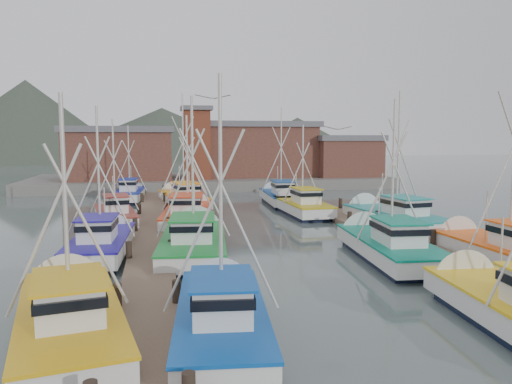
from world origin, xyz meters
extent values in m
plane|color=#465453|center=(0.00, 0.00, 0.00)|extent=(260.00, 260.00, 0.00)
cube|color=brown|center=(-7.00, 4.00, 0.20)|extent=(2.20, 46.00, 0.40)
cylinder|color=black|center=(-8.00, -9.00, 0.45)|extent=(0.30, 0.30, 1.50)
cylinder|color=black|center=(-8.00, -2.00, 0.45)|extent=(0.30, 0.30, 1.50)
cylinder|color=black|center=(-8.00, 5.00, 0.45)|extent=(0.30, 0.30, 1.50)
cylinder|color=black|center=(-8.00, 12.00, 0.45)|extent=(0.30, 0.30, 1.50)
cylinder|color=black|center=(-8.00, 19.00, 0.45)|extent=(0.30, 0.30, 1.50)
cylinder|color=black|center=(-8.00, 26.00, 0.45)|extent=(0.30, 0.30, 1.50)
cylinder|color=black|center=(-6.00, -9.00, 0.45)|extent=(0.30, 0.30, 1.50)
cylinder|color=black|center=(-6.00, -2.00, 0.45)|extent=(0.30, 0.30, 1.50)
cylinder|color=black|center=(-6.00, 5.00, 0.45)|extent=(0.30, 0.30, 1.50)
cylinder|color=black|center=(-6.00, 12.00, 0.45)|extent=(0.30, 0.30, 1.50)
cylinder|color=black|center=(-6.00, 19.00, 0.45)|extent=(0.30, 0.30, 1.50)
cylinder|color=black|center=(-6.00, 26.00, 0.45)|extent=(0.30, 0.30, 1.50)
cube|color=brown|center=(7.00, 4.00, 0.20)|extent=(2.20, 46.00, 0.40)
cylinder|color=black|center=(6.00, -9.00, 0.45)|extent=(0.30, 0.30, 1.50)
cylinder|color=black|center=(6.00, -2.00, 0.45)|extent=(0.30, 0.30, 1.50)
cylinder|color=black|center=(6.00, 5.00, 0.45)|extent=(0.30, 0.30, 1.50)
cylinder|color=black|center=(6.00, 12.00, 0.45)|extent=(0.30, 0.30, 1.50)
cylinder|color=black|center=(6.00, 19.00, 0.45)|extent=(0.30, 0.30, 1.50)
cylinder|color=black|center=(6.00, 26.00, 0.45)|extent=(0.30, 0.30, 1.50)
cylinder|color=black|center=(8.00, -2.00, 0.45)|extent=(0.30, 0.30, 1.50)
cylinder|color=black|center=(8.00, 5.00, 0.45)|extent=(0.30, 0.30, 1.50)
cylinder|color=black|center=(8.00, 12.00, 0.45)|extent=(0.30, 0.30, 1.50)
cylinder|color=black|center=(8.00, 19.00, 0.45)|extent=(0.30, 0.30, 1.50)
cylinder|color=black|center=(8.00, 26.00, 0.45)|extent=(0.30, 0.30, 1.50)
cube|color=slate|center=(0.00, 37.00, 0.60)|extent=(44.00, 16.00, 1.20)
cube|color=brown|center=(-11.00, 35.00, 3.95)|extent=(12.00, 8.00, 5.50)
cube|color=slate|center=(-11.00, 35.00, 7.05)|extent=(12.72, 8.48, 0.70)
cube|color=brown|center=(6.00, 37.00, 4.30)|extent=(14.00, 9.00, 6.20)
cube|color=slate|center=(6.00, 37.00, 7.75)|extent=(14.84, 9.54, 0.70)
cube|color=brown|center=(17.00, 34.00, 3.45)|extent=(8.00, 6.00, 4.50)
cube|color=slate|center=(17.00, 34.00, 6.05)|extent=(8.48, 6.36, 0.70)
cube|color=brown|center=(-2.00, 33.00, 5.20)|extent=(3.00, 3.00, 8.00)
cube|color=slate|center=(-2.00, 33.00, 9.45)|extent=(3.60, 3.60, 0.50)
cone|color=#3E483C|center=(-40.00, 115.00, 0.00)|extent=(110.00, 110.00, 42.00)
cone|color=#3E483C|center=(-5.00, 130.00, 0.00)|extent=(140.00, 140.00, 30.00)
cone|color=#3E483C|center=(35.00, 120.00, 0.00)|extent=(90.00, 90.00, 24.00)
cube|color=black|center=(-4.75, -11.71, 0.05)|extent=(2.94, 7.10, 0.70)
cube|color=silver|center=(-4.75, -11.71, 0.70)|extent=(3.34, 8.07, 0.80)
cube|color=#0C4CAA|center=(-4.75, -11.71, 1.08)|extent=(3.43, 8.16, 0.10)
cone|color=silver|center=(-4.36, -7.80, 0.55)|extent=(2.55, 1.34, 2.46)
cube|color=silver|center=(-4.85, -12.65, 1.65)|extent=(1.82, 2.51, 1.10)
cube|color=black|center=(-4.85, -12.65, 1.88)|extent=(1.94, 2.75, 0.28)
cube|color=#0C4CAA|center=(-4.85, -12.65, 2.24)|extent=(2.06, 2.92, 0.07)
cylinder|color=beige|center=(-4.77, -11.87, 4.54)|extent=(0.12, 0.12, 6.87)
cylinder|color=beige|center=(-5.27, -11.82, 3.73)|extent=(2.45, 0.33, 5.37)
cylinder|color=beige|center=(-4.27, -11.92, 3.73)|extent=(2.45, 0.33, 5.37)
cylinder|color=beige|center=(-4.61, -10.30, 2.30)|extent=(0.07, 0.07, 2.19)
cone|color=silver|center=(5.01, -8.83, 0.55)|extent=(2.75, 1.30, 2.68)
cylinder|color=beige|center=(4.80, -11.56, 2.30)|extent=(0.07, 0.07, 2.39)
cube|color=black|center=(-9.25, -10.84, 0.05)|extent=(3.85, 7.92, 0.70)
cube|color=silver|center=(-9.25, -10.84, 0.70)|extent=(4.38, 9.00, 0.80)
cube|color=gold|center=(-9.25, -10.84, 1.08)|extent=(4.48, 9.10, 0.10)
cone|color=silver|center=(-10.07, -6.60, 0.55)|extent=(2.85, 1.59, 2.69)
cube|color=silver|center=(-9.06, -11.86, 1.65)|extent=(2.20, 2.87, 1.10)
cube|color=black|center=(-9.06, -11.86, 1.88)|extent=(2.35, 3.14, 0.28)
cube|color=gold|center=(-9.06, -11.86, 2.24)|extent=(2.50, 3.34, 0.07)
cylinder|color=beige|center=(-9.22, -11.01, 4.27)|extent=(0.15, 0.15, 6.34)
cylinder|color=beige|center=(-9.80, -11.12, 3.52)|extent=(2.26, 0.53, 4.96)
cylinder|color=beige|center=(-8.64, -10.90, 3.52)|extent=(2.26, 0.53, 4.96)
cylinder|color=beige|center=(-9.55, -9.31, 2.30)|extent=(0.09, 0.09, 2.59)
cube|color=black|center=(-4.79, -0.49, 0.05)|extent=(3.60, 8.63, 0.70)
cube|color=silver|center=(-4.79, -0.49, 0.70)|extent=(4.09, 9.80, 0.80)
cube|color=#158730|center=(-4.79, -0.49, 1.08)|extent=(4.19, 9.91, 0.10)
cone|color=silver|center=(-4.29, 4.25, 0.55)|extent=(3.08, 1.41, 2.98)
cube|color=silver|center=(-4.91, -1.62, 1.65)|extent=(2.21, 3.05, 1.10)
cube|color=black|center=(-4.91, -1.62, 1.88)|extent=(2.37, 3.34, 0.28)
cube|color=#158730|center=(-4.91, -1.62, 2.24)|extent=(2.51, 3.55, 0.07)
cylinder|color=beige|center=(-4.81, -0.68, 4.67)|extent=(0.15, 0.15, 7.14)
cylinder|color=beige|center=(-5.42, -0.61, 3.83)|extent=(2.55, 0.37, 5.58)
cylinder|color=beige|center=(-4.21, -0.74, 3.83)|extent=(2.55, 0.37, 5.58)
cylinder|color=beige|center=(-4.61, 1.22, 2.30)|extent=(0.09, 0.09, 2.66)
cube|color=black|center=(4.75, -3.44, 0.05)|extent=(3.12, 7.91, 0.70)
cube|color=silver|center=(4.75, -3.44, 0.70)|extent=(3.55, 8.99, 0.80)
cube|color=#057B60|center=(4.75, -3.44, 1.08)|extent=(3.64, 9.08, 0.10)
cone|color=silver|center=(5.10, 0.94, 0.55)|extent=(2.83, 1.31, 2.75)
cube|color=silver|center=(4.67, -4.49, 1.65)|extent=(1.98, 2.77, 1.10)
cube|color=black|center=(4.67, -4.49, 1.88)|extent=(2.11, 3.04, 0.28)
cube|color=#057B60|center=(4.67, -4.49, 2.24)|extent=(2.24, 3.23, 0.07)
cylinder|color=beige|center=(4.74, -3.61, 4.55)|extent=(0.13, 0.13, 6.90)
cylinder|color=beige|center=(4.18, -3.57, 3.74)|extent=(2.47, 0.29, 5.39)
cylinder|color=beige|center=(5.30, -3.66, 3.74)|extent=(2.47, 0.29, 5.39)
cylinder|color=beige|center=(4.88, -1.86, 2.30)|extent=(0.08, 0.08, 2.45)
cube|color=black|center=(-9.48, 0.07, 0.05)|extent=(2.63, 7.11, 0.70)
cube|color=silver|center=(-9.48, 0.07, 0.70)|extent=(2.99, 8.08, 0.80)
cube|color=#211494|center=(-9.48, 0.07, 1.08)|extent=(3.07, 8.17, 0.10)
cone|color=silver|center=(-9.28, 4.05, 0.55)|extent=(2.54, 1.23, 2.48)
cube|color=silver|center=(-9.53, -0.88, 1.65)|extent=(1.72, 2.47, 1.10)
cube|color=black|center=(-9.53, -0.88, 1.88)|extent=(1.84, 2.71, 0.28)
cube|color=#211494|center=(-9.53, -0.88, 2.24)|extent=(1.95, 2.88, 0.07)
cylinder|color=beige|center=(-9.49, -0.08, 4.41)|extent=(0.13, 0.13, 6.62)
cylinder|color=beige|center=(-10.04, -0.06, 3.63)|extent=(2.37, 0.21, 5.17)
cylinder|color=beige|center=(-8.94, -0.11, 3.63)|extent=(2.37, 0.21, 5.17)
cylinder|color=beige|center=(-9.41, 1.51, 2.30)|extent=(0.07, 0.07, 2.39)
cube|color=black|center=(9.68, -5.63, 0.05)|extent=(2.75, 7.57, 0.70)
cube|color=silver|center=(9.68, -5.63, 0.70)|extent=(3.13, 8.60, 0.80)
cube|color=#FF5B0C|center=(9.68, -5.63, 1.08)|extent=(3.21, 8.69, 0.10)
cone|color=silver|center=(9.52, -1.38, 0.55)|extent=(2.73, 1.20, 2.69)
cylinder|color=beige|center=(9.12, -5.82, 4.65)|extent=(3.29, 0.22, 7.23)
cylinder|color=beige|center=(9.62, -4.10, 2.30)|extent=(0.08, 0.08, 2.49)
cube|color=black|center=(-4.51, 9.09, 0.05)|extent=(3.77, 8.69, 0.70)
cube|color=silver|center=(-4.51, 9.09, 0.70)|extent=(4.28, 9.87, 0.80)
cube|color=red|center=(-4.51, 9.09, 1.08)|extent=(4.39, 9.98, 0.10)
cone|color=silver|center=(-3.91, 13.83, 0.55)|extent=(3.10, 1.47, 2.99)
cube|color=silver|center=(-4.66, 7.95, 1.65)|extent=(2.27, 3.09, 1.10)
cube|color=black|center=(-4.66, 7.95, 1.88)|extent=(2.43, 3.39, 0.28)
cube|color=red|center=(-4.66, 7.95, 2.24)|extent=(2.58, 3.59, 0.07)
cylinder|color=beige|center=(-4.54, 8.90, 4.39)|extent=(0.15, 0.15, 6.58)
cylinder|color=beige|center=(-5.14, 8.98, 3.62)|extent=(2.36, 0.40, 5.15)
cylinder|color=beige|center=(-3.93, 8.83, 3.62)|extent=(2.36, 0.40, 5.15)
cylinder|color=beige|center=(-4.30, 10.80, 2.30)|extent=(0.09, 0.09, 2.67)
cube|color=black|center=(4.59, 11.55, 0.05)|extent=(2.63, 7.27, 0.70)
cube|color=silver|center=(4.59, 11.55, 0.70)|extent=(2.99, 8.26, 0.80)
cube|color=#BAA10D|center=(4.59, 11.55, 1.08)|extent=(3.08, 8.34, 0.10)
cone|color=silver|center=(4.42, 15.62, 0.55)|extent=(2.59, 1.21, 2.55)
cube|color=silver|center=(4.63, 10.57, 1.65)|extent=(1.75, 2.51, 1.10)
cube|color=black|center=(4.63, 10.57, 1.88)|extent=(1.86, 2.76, 0.28)
cube|color=#BAA10D|center=(4.63, 10.57, 2.24)|extent=(1.98, 2.93, 0.07)
cylinder|color=beige|center=(4.60, 11.39, 4.11)|extent=(0.12, 0.12, 6.01)
cylinder|color=beige|center=(4.08, 11.36, 3.40)|extent=(2.16, 0.18, 4.70)
cylinder|color=beige|center=(5.12, 11.41, 3.40)|extent=(2.16, 0.18, 4.70)
cylinder|color=beige|center=(4.53, 13.01, 2.30)|extent=(0.07, 0.07, 2.28)
cube|color=black|center=(-9.54, 9.43, 0.05)|extent=(3.08, 6.73, 0.70)
cube|color=silver|center=(-9.54, 9.43, 0.70)|extent=(3.50, 7.65, 0.80)
cube|color=maroon|center=(-9.54, 9.43, 1.08)|extent=(3.58, 7.73, 0.10)
cone|color=silver|center=(-10.11, 13.07, 0.55)|extent=(2.44, 1.44, 2.30)
cube|color=silver|center=(-9.41, 8.55, 1.65)|extent=(1.81, 2.41, 1.10)
cube|color=black|center=(-9.41, 8.55, 1.88)|extent=(1.94, 2.64, 0.28)
cube|color=maroon|center=(-9.41, 8.55, 2.24)|extent=(2.05, 2.80, 0.07)
cylinder|color=beige|center=(-9.52, 9.28, 4.24)|extent=(0.13, 0.13, 6.29)
cylinder|color=beige|center=(-10.02, 9.20, 3.50)|extent=(2.23, 0.43, 4.91)
cylinder|color=beige|center=(-9.02, 9.36, 3.50)|extent=(2.23, 0.43, 4.91)
cylinder|color=beige|center=(-9.75, 10.74, 2.30)|extent=(0.07, 0.07, 2.21)
cube|color=black|center=(9.24, 4.92, 0.05)|extent=(3.66, 8.27, 0.70)
cube|color=silver|center=(9.24, 4.92, 0.70)|extent=(4.16, 9.40, 0.80)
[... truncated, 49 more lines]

